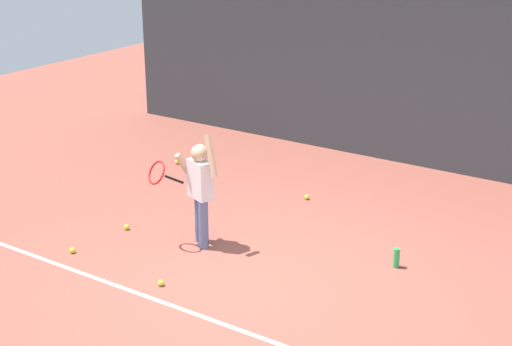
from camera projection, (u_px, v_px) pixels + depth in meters
ground_plane at (252, 281)px, 7.82m from camera, size 20.00×20.00×0.00m
court_line_baseline at (203, 317)px, 7.15m from camera, size 9.00×0.05×0.00m
back_fence_windscreen at (422, 44)px, 10.61m from camera, size 10.36×0.08×3.60m
fence_post_0 at (152, 10)px, 13.22m from camera, size 0.09×0.09×3.75m
fence_post_1 at (320, 27)px, 11.49m from camera, size 0.09×0.09×3.75m
tennis_player at (199, 185)px, 8.39m from camera, size 0.85×0.56×1.35m
water_bottle at (396, 258)px, 8.07m from camera, size 0.07×0.07×0.22m
tennis_ball_1 at (161, 283)px, 7.71m from camera, size 0.07×0.07×0.07m
tennis_ball_3 at (72, 250)px, 8.42m from camera, size 0.07×0.07×0.07m
tennis_ball_4 at (307, 197)px, 9.91m from camera, size 0.07×0.07×0.07m
tennis_ball_5 at (177, 162)px, 11.22m from camera, size 0.07×0.07×0.07m
tennis_ball_7 at (127, 227)px, 9.01m from camera, size 0.07×0.07×0.07m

